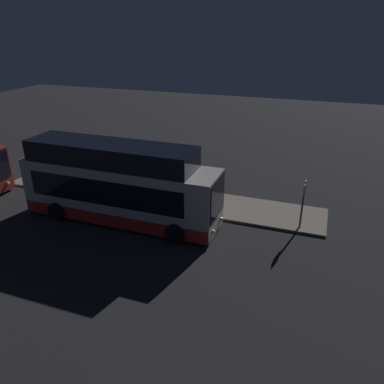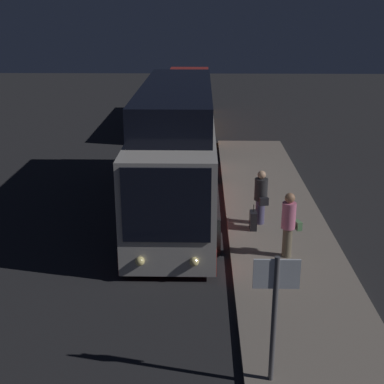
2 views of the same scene
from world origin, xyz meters
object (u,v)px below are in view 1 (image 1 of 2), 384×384
object	(u,v)px
passenger_boarding	(210,188)
passenger_waiting	(169,187)
suitcase	(175,200)
sign_post	(303,198)
bus_lead	(119,187)

from	to	relation	value
passenger_boarding	passenger_waiting	size ratio (longest dim) A/B	1.06
passenger_boarding	suitcase	world-z (taller)	passenger_boarding
suitcase	sign_post	xyz separation A→B (m)	(7.10, -0.29, 1.37)
passenger_waiting	suitcase	distance (m)	0.84
passenger_boarding	sign_post	bearing A→B (deg)	-27.72
bus_lead	sign_post	distance (m)	9.50
sign_post	passenger_boarding	bearing A→B (deg)	168.41
passenger_waiting	suitcase	size ratio (longest dim) A/B	2.14
passenger_boarding	passenger_waiting	bearing A→B (deg)	176.30
passenger_boarding	sign_post	distance (m)	5.37
suitcase	sign_post	world-z (taller)	sign_post
passenger_boarding	passenger_waiting	xyz separation A→B (m)	(-2.35, -0.52, -0.07)
passenger_waiting	sign_post	world-z (taller)	sign_post
bus_lead	sign_post	bearing A→B (deg)	13.24
passenger_boarding	sign_post	world-z (taller)	sign_post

